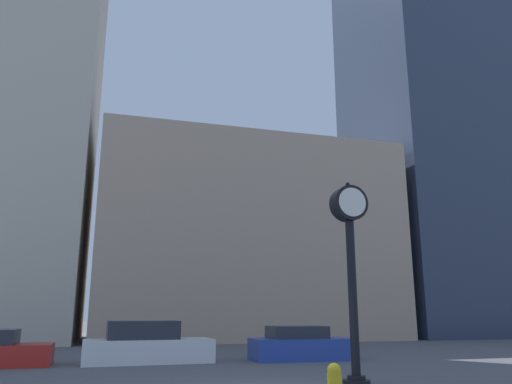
{
  "coord_description": "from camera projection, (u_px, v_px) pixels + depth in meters",
  "views": [
    {
      "loc": [
        -3.21,
        -10.79,
        1.74
      ],
      "look_at": [
        3.02,
        10.8,
        7.19
      ],
      "focal_mm": 35.0,
      "sensor_mm": 36.0,
      "label": 1
    }
  ],
  "objects": [
    {
      "name": "building_tall_tower",
      "position": [
        9.0,
        109.0,
        33.66
      ],
      "size": [
        11.13,
        12.0,
        30.2
      ],
      "color": "#BCB29E",
      "rests_on": "ground_plane"
    },
    {
      "name": "building_storefront_row",
      "position": [
        242.0,
        244.0,
        36.06
      ],
      "size": [
        20.04,
        12.0,
        13.19
      ],
      "color": "tan",
      "rests_on": "ground_plane"
    },
    {
      "name": "building_glass_modern",
      "position": [
        431.0,
        127.0,
        43.13
      ],
      "size": [
        12.14,
        12.0,
        34.67
      ],
      "color": "#2D384C",
      "rests_on": "ground_plane"
    },
    {
      "name": "street_clock",
      "position": [
        351.0,
        248.0,
        13.13
      ],
      "size": [
        0.95,
        0.68,
        5.19
      ],
      "color": "black",
      "rests_on": "ground_plane"
    },
    {
      "name": "car_white",
      "position": [
        147.0,
        345.0,
        17.82
      ],
      "size": [
        4.56,
        2.0,
        1.45
      ],
      "rotation": [
        0.0,
        0.0,
        0.04
      ],
      "color": "silver",
      "rests_on": "ground_plane"
    },
    {
      "name": "car_blue",
      "position": [
        301.0,
        345.0,
        18.91
      ],
      "size": [
        3.9,
        1.99,
        1.25
      ],
      "rotation": [
        0.0,
        0.0,
        -0.04
      ],
      "color": "#28429E",
      "rests_on": "ground_plane"
    }
  ]
}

